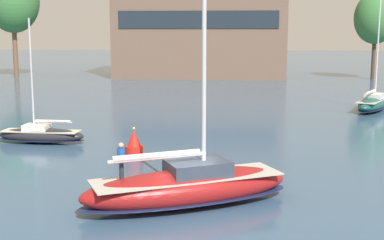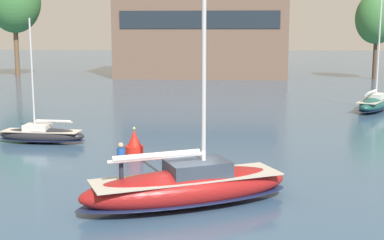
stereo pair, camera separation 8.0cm
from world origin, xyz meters
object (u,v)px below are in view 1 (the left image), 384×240
Objects in this scene: tree_shore_left at (376,18)px; sailboat_moored_mid_channel at (373,103)px; channel_buoy at (134,147)px; sailboat_moored_far_slip at (41,135)px; sailboat_main at (188,186)px; tree_shore_center at (13,1)px.

sailboat_moored_mid_channel is (-9.31, -36.03, -9.20)m from tree_shore_left.
channel_buoy is (-29.67, -58.17, -9.15)m from tree_shore_left.
sailboat_moored_mid_channel is at bearing -104.48° from tree_shore_left.
tree_shore_left reaches higher than sailboat_moored_far_slip.
sailboat_main is at bearing -65.22° from channel_buoy.
tree_shore_left is 1.28× the size of sailboat_moored_mid_channel.
tree_shore_center is at bearing 113.44° from sailboat_moored_far_slip.
sailboat_main is 17.46m from sailboat_moored_far_slip.
channel_buoy is at bearing 114.78° from sailboat_main.
tree_shore_center is 1.35× the size of sailboat_main.
tree_shore_center reaches higher than tree_shore_left.
sailboat_moored_far_slip is at bearing -147.57° from sailboat_moored_mid_channel.
channel_buoy is (7.50, -4.43, 0.21)m from sailboat_moored_far_slip.
sailboat_moored_mid_channel is 33.01m from sailboat_moored_far_slip.
tree_shore_center reaches higher than sailboat_moored_mid_channel.
sailboat_moored_far_slip is at bearing 131.25° from sailboat_main.
sailboat_main reaches higher than sailboat_moored_far_slip.
sailboat_moored_far_slip is at bearing -66.56° from tree_shore_center.
sailboat_main is (35.29, -67.97, -12.06)m from tree_shore_center.
tree_shore_center is at bearing 117.44° from sailboat_main.
tree_shore_center is (-60.95, 1.11, 3.05)m from tree_shore_left.
tree_shore_center is 9.15× the size of channel_buoy.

